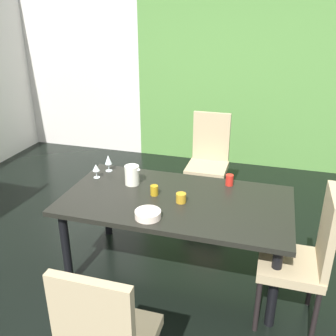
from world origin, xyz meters
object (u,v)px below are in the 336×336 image
(wine_glass_right, at_px, (108,160))
(cup_corner, at_px, (154,190))
(serving_bowl_front, at_px, (148,214))
(chair_head_far, at_px, (209,157))
(wine_glass_east, at_px, (96,168))
(cup_south, at_px, (229,180))
(dining_table, at_px, (176,207))
(chair_right_near, at_px, (305,254))
(pitcher_west, at_px, (132,175))
(cup_center, at_px, (181,198))

(wine_glass_right, bearing_deg, cup_corner, -31.75)
(serving_bowl_front, bearing_deg, chair_head_far, 84.93)
(cup_corner, bearing_deg, wine_glass_east, 163.53)
(serving_bowl_front, distance_m, cup_south, 0.88)
(dining_table, distance_m, chair_right_near, 1.04)
(chair_right_near, relative_size, cup_south, 11.01)
(chair_right_near, height_order, wine_glass_right, chair_right_near)
(chair_right_near, height_order, pitcher_west, chair_right_near)
(chair_head_far, bearing_deg, dining_table, 88.82)
(wine_glass_right, height_order, serving_bowl_front, wine_glass_right)
(cup_corner, bearing_deg, chair_right_near, -14.22)
(serving_bowl_front, bearing_deg, chair_right_near, 2.91)
(cup_corner, distance_m, cup_south, 0.67)
(wine_glass_east, bearing_deg, chair_right_near, -14.99)
(cup_south, distance_m, cup_center, 0.53)
(chair_right_near, height_order, cup_corner, chair_right_near)
(chair_right_near, bearing_deg, wine_glass_east, 75.01)
(wine_glass_east, relative_size, wine_glass_right, 0.82)
(cup_center, height_order, pitcher_west, pitcher_west)
(dining_table, xyz_separation_m, cup_center, (0.05, -0.05, 0.11))
(chair_right_near, xyz_separation_m, cup_center, (-0.95, 0.24, 0.17))
(chair_right_near, distance_m, serving_bowl_front, 1.13)
(cup_south, bearing_deg, cup_corner, -147.62)
(chair_head_far, distance_m, cup_south, 1.03)
(chair_head_far, xyz_separation_m, wine_glass_right, (-0.79, -0.96, 0.24))
(dining_table, bearing_deg, cup_center, -42.59)
(chair_right_near, relative_size, serving_bowl_front, 5.47)
(chair_head_far, height_order, serving_bowl_front, chair_head_far)
(cup_center, bearing_deg, serving_bowl_front, -120.31)
(cup_center, bearing_deg, pitcher_west, 157.43)
(wine_glass_east, distance_m, cup_south, 1.19)
(wine_glass_east, relative_size, cup_center, 1.60)
(wine_glass_right, bearing_deg, dining_table, -25.63)
(cup_corner, bearing_deg, chair_head_far, 80.62)
(chair_head_far, relative_size, cup_south, 11.09)
(wine_glass_east, height_order, cup_center, wine_glass_east)
(pitcher_west, bearing_deg, cup_south, 14.82)
(chair_head_far, bearing_deg, cup_south, 110.21)
(wine_glass_right, relative_size, cup_south, 1.64)
(wine_glass_right, distance_m, pitcher_west, 0.38)
(wine_glass_east, distance_m, pitcher_west, 0.36)
(dining_table, bearing_deg, wine_glass_east, 166.48)
(dining_table, relative_size, wine_glass_east, 14.25)
(chair_head_far, xyz_separation_m, cup_center, (0.03, -1.38, 0.17))
(dining_table, bearing_deg, cup_corner, 176.38)
(chair_right_near, height_order, wine_glass_east, chair_right_near)
(chair_right_near, bearing_deg, wine_glass_right, 69.62)
(chair_right_near, distance_m, wine_glass_right, 1.89)
(cup_center, bearing_deg, wine_glass_east, 164.22)
(dining_table, height_order, cup_south, cup_south)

